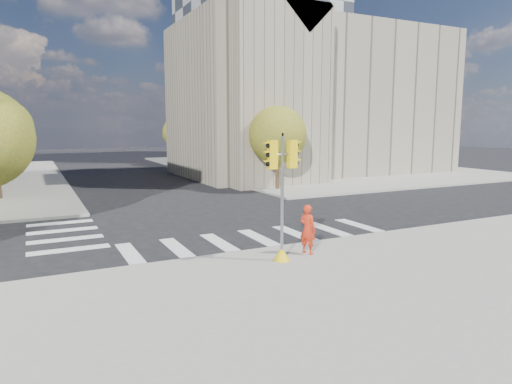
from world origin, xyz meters
The scene contains 13 objects.
ground centered at (0.00, 0.00, 0.00)m, with size 160.00×160.00×0.00m, color black.
sidewalk_near centered at (0.00, -11.00, 0.07)m, with size 30.00×14.00×0.15m, color gray.
sidewalk_far_right centered at (20.00, 26.00, 0.07)m, with size 28.00×40.00×0.15m, color gray.
civic_building centered at (15.59, 19.12, 7.26)m, with size 26.00×16.00×19.39m.
office_tower centered at (22.00, 42.00, 15.00)m, with size 20.00×18.00×30.00m, color #9EA0A3.
tree_lw_far centered at (-10.50, 24.00, 4.54)m, with size 4.80×4.80×6.95m.
tree_re_near centered at (7.50, 10.00, 4.05)m, with size 4.20×4.20×6.16m.
tree_re_mid centered at (7.50, 22.00, 4.35)m, with size 4.60×4.60×6.66m.
tree_re_far centered at (7.50, 34.00, 3.87)m, with size 4.00×4.00×5.88m.
lamp_near centered at (8.00, 14.00, 4.58)m, with size 0.35×0.18×8.11m.
lamp_far centered at (8.00, 28.00, 4.58)m, with size 0.35×0.18×8.11m.
traffic_signal centered at (-1.09, -5.77, 1.99)m, with size 1.06×0.56×4.36m.
photographer centered at (0.17, -5.45, 1.06)m, with size 0.66×0.43×1.81m, color red.
Camera 1 is at (-8.63, -18.97, 4.76)m, focal length 32.00 mm.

